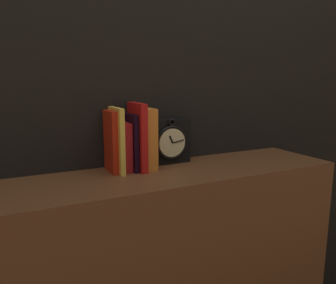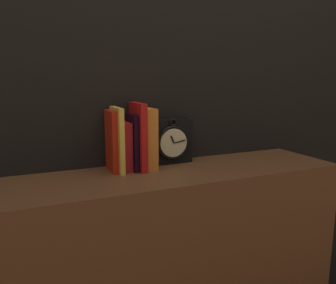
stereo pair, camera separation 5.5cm
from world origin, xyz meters
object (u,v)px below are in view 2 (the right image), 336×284
clock (170,141)px  book_slot0_red (111,141)px  book_slot5_orange (147,138)px  book_slot3_black (132,142)px  book_slot4_red (138,136)px  book_slot1_yellow (117,140)px  book_slot2_red (124,146)px

clock → book_slot0_red: bearing=-174.5°
book_slot0_red → book_slot5_orange: (0.13, -0.01, 0.00)m
clock → book_slot3_black: bearing=-170.4°
book_slot4_red → book_slot1_yellow: bearing=177.3°
book_slot1_yellow → book_slot4_red: 0.08m
book_slot3_black → book_slot5_orange: 0.06m
book_slot2_red → book_slot5_orange: book_slot5_orange is taller
book_slot0_red → book_slot1_yellow: book_slot1_yellow is taller
book_slot2_red → book_slot0_red: bearing=-176.6°
clock → book_slot5_orange: (-0.11, -0.03, 0.02)m
book_slot2_red → book_slot3_black: bearing=-15.7°
book_slot4_red → clock: bearing=14.5°
clock → book_slot1_yellow: (-0.22, -0.03, 0.03)m
clock → book_slot4_red: book_slot4_red is taller
book_slot0_red → book_slot5_orange: size_ratio=0.98×
clock → book_slot2_red: clock is taller
book_slot0_red → book_slot3_black: 0.07m
book_slot1_yellow → book_slot5_orange: book_slot1_yellow is taller
clock → book_slot4_red: (-0.14, -0.04, 0.03)m
book_slot5_orange → clock: bearing=15.7°
book_slot2_red → book_slot5_orange: (0.08, -0.01, 0.02)m
book_slot0_red → book_slot1_yellow: size_ratio=0.95×
book_slot0_red → book_slot1_yellow: bearing=-28.7°
clock → book_slot2_red: (-0.19, -0.02, 0.00)m
clock → book_slot0_red: (-0.24, -0.02, 0.02)m
clock → book_slot5_orange: bearing=-164.3°
book_slot4_red → book_slot5_orange: bearing=10.5°
book_slot3_black → book_slot1_yellow: bearing=-174.5°
book_slot5_orange → book_slot2_red: bearing=173.3°
book_slot0_red → book_slot1_yellow: (0.02, -0.01, 0.01)m
clock → book_slot3_black: (-0.17, -0.03, 0.02)m
book_slot5_orange → book_slot1_yellow: bearing=-178.5°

